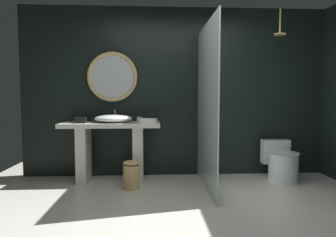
{
  "coord_description": "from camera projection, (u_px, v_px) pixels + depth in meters",
  "views": [
    {
      "loc": [
        -0.41,
        -2.71,
        1.22
      ],
      "look_at": [
        -0.22,
        0.74,
        0.97
      ],
      "focal_mm": 31.4,
      "sensor_mm": 36.0,
      "label": 1
    }
  ],
  "objects": [
    {
      "name": "vessel_sink",
      "position": [
        113.0,
        118.0,
        4.3
      ],
      "size": [
        0.55,
        0.45,
        0.18
      ],
      "color": "white",
      "rests_on": "vanity_counter"
    },
    {
      "name": "rain_shower_head",
      "position": [
        280.0,
        31.0,
        4.24
      ],
      "size": [
        0.16,
        0.16,
        0.38
      ],
      "color": "tan"
    },
    {
      "name": "folded_hand_towel",
      "position": [
        149.0,
        121.0,
        4.15
      ],
      "size": [
        0.25,
        0.2,
        0.07
      ],
      "primitive_type": "cube",
      "rotation": [
        0.0,
        0.0,
        -0.22
      ],
      "color": "white",
      "rests_on": "vanity_counter"
    },
    {
      "name": "toilet",
      "position": [
        281.0,
        163.0,
        4.31
      ],
      "size": [
        0.43,
        0.6,
        0.57
      ],
      "color": "white",
      "rests_on": "ground_plane"
    },
    {
      "name": "back_wall_panel",
      "position": [
        178.0,
        92.0,
        4.61
      ],
      "size": [
        4.8,
        0.1,
        2.6
      ],
      "primitive_type": "cube",
      "color": "black",
      "rests_on": "ground_plane"
    },
    {
      "name": "tumbler_cup",
      "position": [
        139.0,
        120.0,
        4.31
      ],
      "size": [
        0.08,
        0.08,
        0.08
      ],
      "primitive_type": "cylinder",
      "color": "silver",
      "rests_on": "vanity_counter"
    },
    {
      "name": "shower_glass_panel",
      "position": [
        207.0,
        107.0,
        3.89
      ],
      "size": [
        0.02,
        1.41,
        2.2
      ],
      "primitive_type": "cube",
      "color": "silver",
      "rests_on": "ground_plane"
    },
    {
      "name": "ground_plane",
      "position": [
        195.0,
        225.0,
        2.81
      ],
      "size": [
        5.76,
        5.76,
        0.0
      ],
      "primitive_type": "plane",
      "color": "silver"
    },
    {
      "name": "vanity_counter",
      "position": [
        111.0,
        145.0,
        4.29
      ],
      "size": [
        1.42,
        0.5,
        0.86
      ],
      "color": "silver",
      "rests_on": "ground_plane"
    },
    {
      "name": "waste_bin",
      "position": [
        131.0,
        174.0,
        3.92
      ],
      "size": [
        0.22,
        0.22,
        0.38
      ],
      "color": "tan",
      "rests_on": "ground_plane"
    },
    {
      "name": "tissue_box",
      "position": [
        81.0,
        120.0,
        4.2
      ],
      "size": [
        0.15,
        0.12,
        0.08
      ],
      "primitive_type": "cube",
      "color": "black",
      "rests_on": "vanity_counter"
    },
    {
      "name": "round_wall_mirror",
      "position": [
        112.0,
        77.0,
        4.45
      ],
      "size": [
        0.76,
        0.06,
        0.76
      ],
      "color": "tan"
    }
  ]
}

